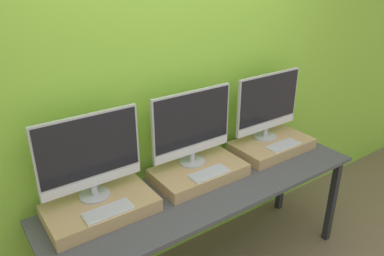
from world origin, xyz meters
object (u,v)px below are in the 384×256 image
monitor_center (192,126)px  monitor_left (90,154)px  keyboard_center (209,173)px  keyboard_right (284,145)px  monitor_right (268,104)px  keyboard_left (108,211)px

monitor_center → monitor_left: bearing=180.0°
monitor_left → monitor_center: bearing=0.0°
monitor_center → keyboard_center: size_ratio=2.20×
monitor_left → keyboard_right: bearing=-7.8°
monitor_center → monitor_right: size_ratio=1.00×
keyboard_left → keyboard_center: size_ratio=1.00×
keyboard_center → monitor_right: size_ratio=0.46×
monitor_center → keyboard_right: 0.80m
monitor_left → keyboard_right: 1.48m
keyboard_left → keyboard_center: bearing=0.0°
monitor_center → keyboard_center: (0.00, -0.20, -0.28)m
monitor_right → keyboard_center: bearing=-164.7°
monitor_center → keyboard_center: 0.34m
keyboard_left → monitor_center: size_ratio=0.46×
keyboard_left → monitor_right: 1.48m
monitor_right → keyboard_right: size_ratio=2.20×
keyboard_left → monitor_right: (1.44, 0.20, 0.28)m
monitor_left → monitor_right: same height
monitor_left → keyboard_center: monitor_left is taller
monitor_left → keyboard_center: bearing=-15.3°
monitor_left → monitor_center: (0.72, 0.00, 0.00)m
keyboard_center → monitor_right: (0.72, 0.20, 0.28)m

